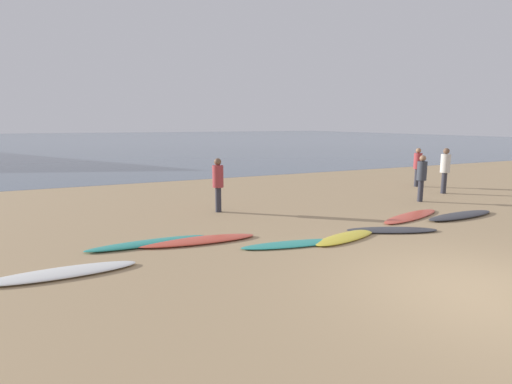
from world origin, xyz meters
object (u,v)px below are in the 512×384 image
surfboard_1 (148,243)px  person_2 (418,164)px  surfboard_0 (62,273)px  person_3 (422,174)px  surfboard_2 (197,240)px  surfboard_3 (294,244)px  person_0 (445,167)px  surfboard_5 (392,230)px  surfboard_7 (460,215)px  surfboard_4 (346,237)px  person_1 (218,180)px  surfboard_6 (411,216)px

surfboard_1 → person_2: person_2 is taller
surfboard_0 → person_3: bearing=11.0°
surfboard_1 → person_3: bearing=5.0°
surfboard_2 → surfboard_3: size_ratio=1.12×
person_0 → surfboard_5: bearing=107.5°
surfboard_1 → surfboard_2: bearing=-15.9°
surfboard_7 → surfboard_2: bearing=170.5°
surfboard_3 → person_0: (8.27, 3.23, 0.96)m
surfboard_4 → surfboard_7: 4.21m
surfboard_0 → person_1: size_ratio=1.56×
person_0 → surfboard_0: bearing=90.6°
surfboard_7 → surfboard_3: bearing=179.6°
surfboard_3 → person_2: 9.95m
surfboard_7 → person_0: person_0 is taller
surfboard_4 → surfboard_0: bearing=161.8°
person_3 → surfboard_4: bearing=58.5°
surfboard_4 → person_0: (6.95, 3.30, 0.95)m
surfboard_3 → surfboard_5: surfboard_5 is taller
person_0 → person_1: person_0 is taller
surfboard_2 → person_1: (1.44, 2.69, 0.89)m
surfboard_4 → person_2: size_ratio=1.25×
surfboard_3 → surfboard_5: bearing=8.6°
person_3 → surfboard_2: bearing=41.2°
surfboard_1 → surfboard_2: (1.02, -0.25, -0.00)m
surfboard_2 → person_1: bearing=66.3°
person_1 → person_2: 9.05m
surfboard_7 → person_1: person_1 is taller
person_1 → surfboard_3: bearing=-126.1°
surfboard_5 → person_0: person_0 is taller
person_2 → surfboard_4: bearing=-155.9°
surfboard_3 → surfboard_7: surfboard_7 is taller
surfboard_0 → surfboard_2: size_ratio=0.95×
surfboard_5 → person_2: (5.91, 4.89, 0.90)m
surfboard_4 → person_3: person_3 is taller
person_3 → person_0: bearing=-127.0°
surfboard_5 → surfboard_2: bearing=-170.2°
person_3 → surfboard_5: bearing=66.4°
surfboard_2 → person_3: person_3 is taller
person_1 → surfboard_2: bearing=-159.7°
surfboard_5 → person_3: size_ratio=1.43×
surfboard_6 → surfboard_4: bearing=-178.9°
surfboard_3 → person_1: bearing=104.5°
surfboard_6 → person_0: size_ratio=1.55×
surfboard_4 → person_0: person_0 is taller
surfboard_4 → surfboard_5: bearing=-13.8°
surfboard_3 → surfboard_1: bearing=164.0°
surfboard_7 → surfboard_5: bearing=-176.8°
surfboard_2 → surfboard_7: bearing=-1.4°
surfboard_4 → surfboard_7: size_ratio=0.78×
person_2 → person_3: bearing=-144.3°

